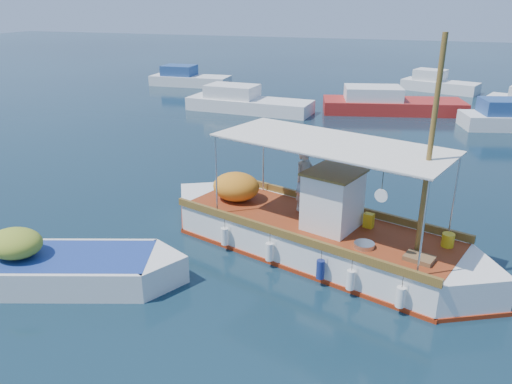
% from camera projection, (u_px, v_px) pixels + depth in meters
% --- Properties ---
extents(ground, '(160.00, 160.00, 0.00)m').
position_uv_depth(ground, '(295.00, 252.00, 14.18)').
color(ground, black).
rests_on(ground, ground).
extents(fishing_caique, '(9.81, 4.99, 6.29)m').
position_uv_depth(fishing_caique, '(312.00, 234.00, 14.02)').
color(fishing_caique, white).
rests_on(fishing_caique, ground).
extents(dinghy, '(6.49, 3.35, 1.66)m').
position_uv_depth(dinghy, '(51.00, 270.00, 12.56)').
color(dinghy, white).
rests_on(dinghy, ground).
extents(bg_boat_nw, '(8.08, 2.93, 1.80)m').
position_uv_depth(bg_boat_nw, '(246.00, 103.00, 31.62)').
color(bg_boat_nw, silver).
rests_on(bg_boat_nw, ground).
extents(bg_boat_n, '(9.01, 4.70, 1.80)m').
position_uv_depth(bg_boat_n, '(388.00, 105.00, 31.28)').
color(bg_boat_n, '#A3201B').
rests_on(bg_boat_n, ground).
extents(bg_boat_far_w, '(6.53, 2.62, 1.80)m').
position_uv_depth(bg_boat_far_w, '(188.00, 79.00, 40.92)').
color(bg_boat_far_w, silver).
rests_on(bg_boat_far_w, ground).
extents(bg_boat_far_n, '(5.93, 3.69, 1.80)m').
position_uv_depth(bg_boat_far_n, '(438.00, 85.00, 38.36)').
color(bg_boat_far_n, silver).
rests_on(bg_boat_far_n, ground).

